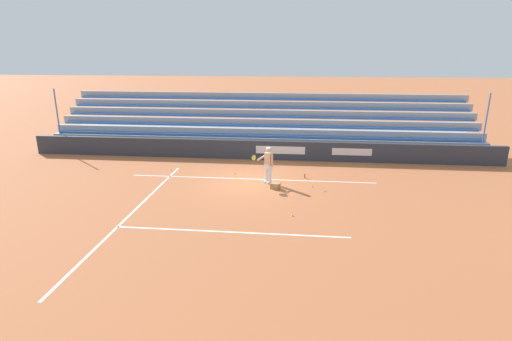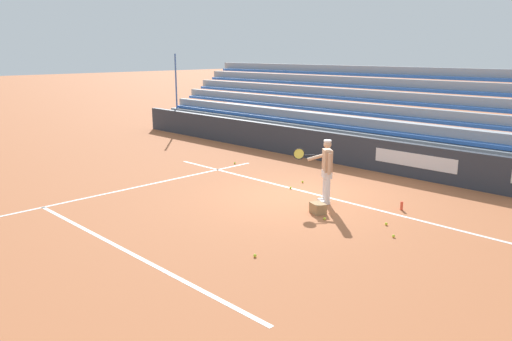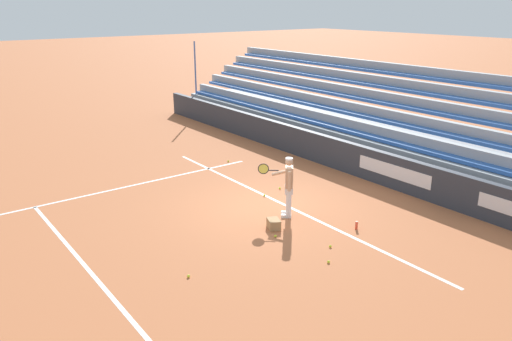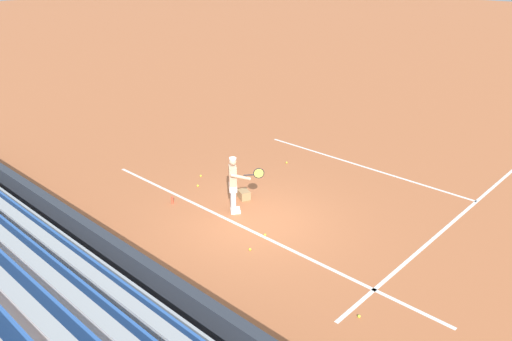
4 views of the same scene
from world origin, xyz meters
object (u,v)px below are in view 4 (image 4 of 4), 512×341
Objects in this scene: tennis_ball_stray_back at (198,186)px; tennis_ball_toward_net at (265,235)px; tennis_ball_far_left at (241,190)px; tennis_ball_midcourt at (250,249)px; tennis_player at (234,184)px; tennis_ball_by_box at (287,163)px; tennis_ball_far_right at (201,176)px; tennis_ball_on_baseline at (359,316)px; water_bottle at (172,200)px; ball_box_cardboard at (244,195)px.

tennis_ball_toward_net is at bearing -12.35° from tennis_ball_stray_back.
tennis_ball_far_left and tennis_ball_midcourt have the same top height.
tennis_player is 4.18m from tennis_ball_by_box.
tennis_ball_far_right is at bearing 132.09° from tennis_ball_stray_back.
tennis_ball_far_right and tennis_ball_far_left have the same top height.
tennis_ball_by_box is 5.14m from tennis_ball_toward_net.
water_bottle reaches higher than tennis_ball_on_baseline.
tennis_ball_far_left is 0.30× the size of water_bottle.
tennis_player is 1.84m from tennis_ball_toward_net.
tennis_ball_by_box is at bearing 105.29° from ball_box_cardboard.
tennis_ball_midcourt is 3.56m from water_bottle.
ball_box_cardboard is at bearing -34.14° from tennis_ball_far_left.
ball_box_cardboard is 3.19m from tennis_ball_by_box.
tennis_player is 2.31m from tennis_ball_midcourt.
ball_box_cardboard is (-0.41, 0.83, -0.76)m from tennis_player.
tennis_ball_toward_net is 2.87m from tennis_ball_far_left.
tennis_ball_stray_back and tennis_ball_midcourt have the same top height.
tennis_player is 2.94m from tennis_ball_far_right.
tennis_ball_by_box is 4.83m from water_bottle.
tennis_ball_toward_net is at bearing -56.68° from tennis_ball_by_box.
tennis_ball_by_box is 2.80m from tennis_ball_far_left.
tennis_ball_by_box is at bearing 123.32° from tennis_ball_toward_net.
ball_box_cardboard is at bearing 148.28° from tennis_ball_toward_net.
tennis_ball_toward_net and tennis_ball_far_right have the same top height.
tennis_player reaches higher than tennis_ball_on_baseline.
tennis_ball_far_right is at bearing 153.66° from tennis_ball_midcourt.
tennis_ball_toward_net is 1.00× the size of tennis_ball_stray_back.
tennis_ball_midcourt is at bearing -41.39° from tennis_ball_far_left.
ball_box_cardboard reaches higher than tennis_ball_on_baseline.
ball_box_cardboard is 6.06× the size of tennis_ball_toward_net.
tennis_ball_midcourt is (3.03, -5.09, 0.00)m from tennis_ball_by_box.
tennis_ball_on_baseline is 0.30× the size of water_bottle.
water_bottle reaches higher than tennis_ball_midcourt.
tennis_ball_toward_net is 3.77m from tennis_ball_stray_back.
tennis_player is at bearing 27.05° from water_bottle.
tennis_ball_by_box is 1.00× the size of tennis_ball_far_left.
tennis_ball_by_box is (-0.84, 3.07, -0.10)m from ball_box_cardboard.
tennis_ball_far_right is at bearing -175.73° from tennis_ball_far_left.
tennis_ball_toward_net is 1.00× the size of tennis_ball_on_baseline.
water_bottle is at bearing -128.14° from ball_box_cardboard.
tennis_ball_far_right is 1.00× the size of tennis_ball_far_left.
tennis_ball_stray_back is at bearing -47.91° from tennis_ball_far_right.
water_bottle reaches higher than tennis_ball_far_left.
tennis_player reaches higher than water_bottle.
tennis_ball_stray_back is 4.20m from tennis_ball_midcourt.
tennis_ball_midcourt is at bearing 174.99° from tennis_ball_on_baseline.
tennis_ball_far_right is at bearing 175.74° from ball_box_cardboard.
tennis_ball_far_right is 1.00× the size of tennis_ball_midcourt.
tennis_ball_stray_back is at bearing -150.10° from tennis_ball_far_left.
tennis_ball_stray_back is at bearing 167.65° from tennis_ball_toward_net.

